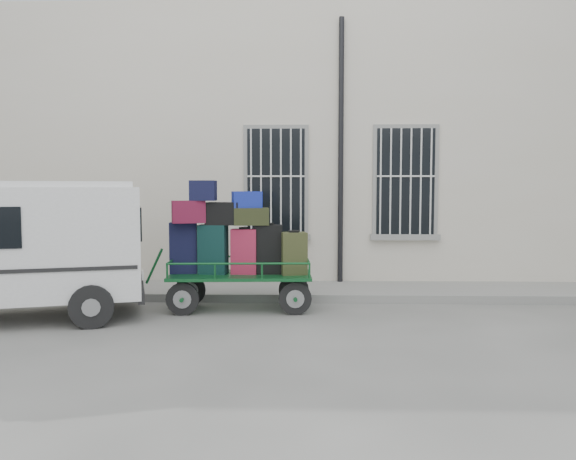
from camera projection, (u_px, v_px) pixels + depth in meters
The scene contains 4 objects.
ground at pixel (292, 320), 8.94m from camera, with size 80.00×80.00×0.00m, color #60605B.
building at pixel (297, 154), 14.21m from camera, with size 24.00×5.15×6.00m.
sidewalk at pixel (294, 291), 11.13m from camera, with size 24.00×1.70×0.15m, color gray.
luggage_cart at pixel (235, 248), 9.63m from camera, with size 2.87×1.21×2.23m.
Camera 1 is at (0.19, -8.81, 2.06)m, focal length 35.00 mm.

